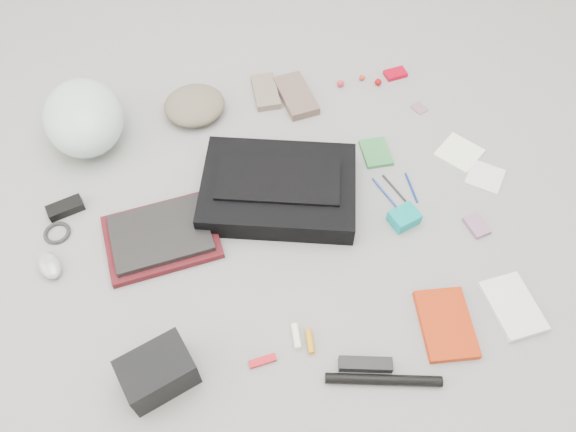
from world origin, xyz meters
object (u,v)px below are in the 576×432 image
object	(u,v)px
laptop	(160,233)
camera_bag	(158,372)
messenger_bag	(278,189)
bike_helmet	(84,117)
book_red	(446,324)
accordion_wallet	(404,218)

from	to	relation	value
laptop	camera_bag	xyz separation A→B (m)	(-0.07, -0.46, 0.03)
messenger_bag	bike_helmet	world-z (taller)	bike_helmet
bike_helmet	book_red	bearing A→B (deg)	-51.52
accordion_wallet	book_red	bearing A→B (deg)	-106.95
laptop	camera_bag	distance (m)	0.46
laptop	bike_helmet	xyz separation A→B (m)	(-0.19, 0.51, 0.07)
laptop	messenger_bag	bearing A→B (deg)	6.26
camera_bag	accordion_wallet	distance (m)	0.90
messenger_bag	laptop	world-z (taller)	messenger_bag
messenger_bag	accordion_wallet	world-z (taller)	messenger_bag
camera_bag	book_red	size ratio (longest dim) A/B	0.85
laptop	bike_helmet	world-z (taller)	bike_helmet
bike_helmet	book_red	xyz separation A→B (m)	(0.94, -1.03, -0.09)
laptop	bike_helmet	distance (m)	0.55
bike_helmet	camera_bag	world-z (taller)	bike_helmet
messenger_bag	accordion_wallet	size ratio (longest dim) A/B	5.67
accordion_wallet	camera_bag	bearing A→B (deg)	-173.66
laptop	bike_helmet	bearing A→B (deg)	107.19
camera_bag	book_red	distance (m)	0.83
camera_bag	laptop	bearing A→B (deg)	65.78
book_red	bike_helmet	bearing A→B (deg)	142.33
bike_helmet	accordion_wallet	size ratio (longest dim) A/B	3.86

